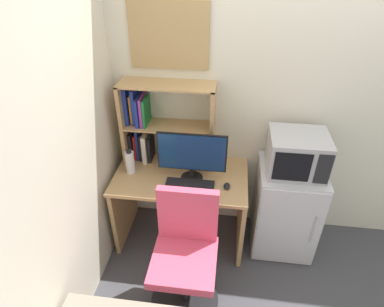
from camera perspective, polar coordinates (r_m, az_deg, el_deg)
The scene contains 11 objects.
wall_back at distance 2.89m, azimuth 27.54°, elevation 7.48°, with size 6.40×0.04×2.60m, color silver.
desk at distance 2.87m, azimuth -1.91°, elevation -7.54°, with size 1.13×0.66×0.74m.
hutch_bookshelf at distance 2.74m, azimuth -6.68°, elevation 5.46°, with size 0.78×0.26×0.73m.
monitor at distance 2.54m, azimuth -0.02°, elevation -0.23°, with size 0.56×0.18×0.43m.
keyboard at distance 2.61m, azimuth -0.37°, elevation -5.48°, with size 0.40×0.12×0.02m, color black.
computer_mouse at distance 2.60m, azimuth 6.23°, elevation -5.77°, with size 0.05×0.08×0.03m, color black.
water_bottle at distance 2.75m, azimuth -10.97°, elevation -1.49°, with size 0.08×0.08×0.22m.
mini_fridge at distance 2.99m, azimuth 16.24°, elevation -9.33°, with size 0.53×0.53×0.84m.
microwave at distance 2.65m, azimuth 18.18°, elevation 0.02°, with size 0.45×0.40×0.32m.
desk_chair at distance 2.49m, azimuth -1.18°, elevation -18.41°, with size 0.53×0.53×0.98m.
wall_corkboard at distance 2.57m, azimuth -4.15°, elevation 20.17°, with size 0.61×0.02×0.50m, color tan.
Camera 1 is at (-0.61, -2.46, 2.40)m, focal length 29.98 mm.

